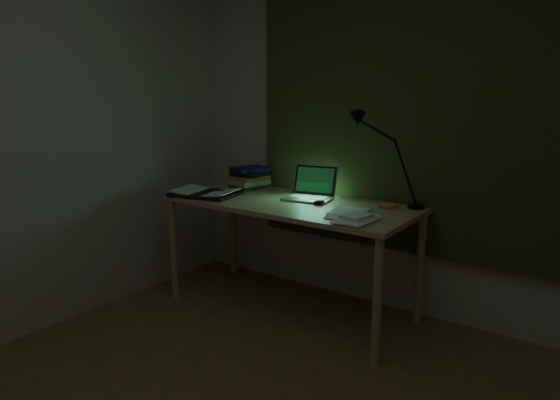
{
  "coord_description": "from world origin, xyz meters",
  "views": [
    {
      "loc": [
        1.28,
        -1.22,
        1.53
      ],
      "look_at": [
        -0.61,
        1.42,
        0.82
      ],
      "focal_mm": 32.0,
      "sensor_mm": 36.0,
      "label": 1
    }
  ],
  "objects_px": {
    "desk": "(290,256)",
    "open_textbook": "(205,193)",
    "laptop": "(308,184)",
    "desk_lamp": "(419,163)",
    "loose_papers": "(352,215)",
    "book_stack": "(249,177)"
  },
  "relations": [
    {
      "from": "desk",
      "to": "open_textbook",
      "type": "height_order",
      "value": "open_textbook"
    },
    {
      "from": "laptop",
      "to": "desk",
      "type": "bearing_deg",
      "value": -132.67
    },
    {
      "from": "book_stack",
      "to": "laptop",
      "type": "bearing_deg",
      "value": -10.75
    },
    {
      "from": "loose_papers",
      "to": "desk_lamp",
      "type": "distance_m",
      "value": 0.57
    },
    {
      "from": "desk_lamp",
      "to": "open_textbook",
      "type": "bearing_deg",
      "value": -160.76
    },
    {
      "from": "laptop",
      "to": "open_textbook",
      "type": "bearing_deg",
      "value": -166.79
    },
    {
      "from": "desk",
      "to": "laptop",
      "type": "height_order",
      "value": "laptop"
    },
    {
      "from": "open_textbook",
      "to": "desk_lamp",
      "type": "xyz_separation_m",
      "value": [
        1.39,
        0.49,
        0.28
      ]
    },
    {
      "from": "desk_lamp",
      "to": "desk",
      "type": "bearing_deg",
      "value": -158.99
    },
    {
      "from": "open_textbook",
      "to": "laptop",
      "type": "bearing_deg",
      "value": 12.18
    },
    {
      "from": "loose_papers",
      "to": "book_stack",
      "type": "bearing_deg",
      "value": 161.88
    },
    {
      "from": "desk",
      "to": "loose_papers",
      "type": "bearing_deg",
      "value": -13.2
    },
    {
      "from": "desk",
      "to": "loose_papers",
      "type": "relative_size",
      "value": 5.41
    },
    {
      "from": "open_textbook",
      "to": "desk",
      "type": "bearing_deg",
      "value": 5.63
    },
    {
      "from": "laptop",
      "to": "loose_papers",
      "type": "xyz_separation_m",
      "value": [
        0.47,
        -0.24,
        -0.11
      ]
    },
    {
      "from": "desk",
      "to": "laptop",
      "type": "relative_size",
      "value": 4.8
    },
    {
      "from": "book_stack",
      "to": "desk",
      "type": "bearing_deg",
      "value": -22.72
    },
    {
      "from": "open_textbook",
      "to": "loose_papers",
      "type": "xyz_separation_m",
      "value": [
        1.15,
        0.06,
        -0.01
      ]
    },
    {
      "from": "open_textbook",
      "to": "loose_papers",
      "type": "distance_m",
      "value": 1.16
    },
    {
      "from": "book_stack",
      "to": "loose_papers",
      "type": "distance_m",
      "value": 1.14
    },
    {
      "from": "laptop",
      "to": "desk_lamp",
      "type": "distance_m",
      "value": 0.76
    },
    {
      "from": "desk",
      "to": "loose_papers",
      "type": "xyz_separation_m",
      "value": [
        0.54,
        -0.13,
        0.4
      ]
    }
  ]
}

